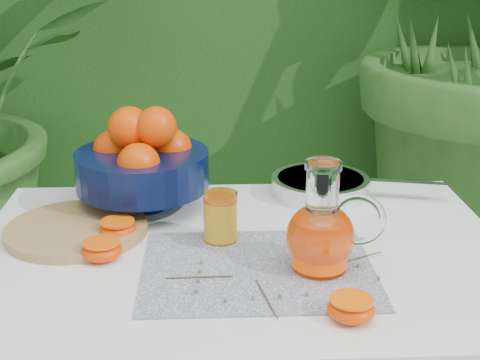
{
  "coord_description": "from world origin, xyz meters",
  "views": [
    {
      "loc": [
        0.07,
        -1.1,
        1.29
      ],
      "look_at": [
        0.13,
        0.04,
        0.88
      ],
      "focal_mm": 50.0,
      "sensor_mm": 36.0,
      "label": 1
    }
  ],
  "objects_px": {
    "saute_pan": "(322,185)",
    "cutting_board": "(77,230)",
    "white_table": "(241,288)",
    "juice_pitcher": "(322,233)",
    "fruit_bowl": "(142,161)"
  },
  "relations": [
    {
      "from": "saute_pan",
      "to": "cutting_board",
      "type": "bearing_deg",
      "value": -159.51
    },
    {
      "from": "saute_pan",
      "to": "white_table",
      "type": "bearing_deg",
      "value": -125.28
    },
    {
      "from": "cutting_board",
      "to": "white_table",
      "type": "bearing_deg",
      "value": -15.23
    },
    {
      "from": "cutting_board",
      "to": "juice_pitcher",
      "type": "relative_size",
      "value": 1.41
    },
    {
      "from": "fruit_bowl",
      "to": "saute_pan",
      "type": "bearing_deg",
      "value": 7.51
    },
    {
      "from": "juice_pitcher",
      "to": "white_table",
      "type": "bearing_deg",
      "value": 146.68
    },
    {
      "from": "juice_pitcher",
      "to": "saute_pan",
      "type": "height_order",
      "value": "juice_pitcher"
    },
    {
      "from": "white_table",
      "to": "juice_pitcher",
      "type": "relative_size",
      "value": 5.13
    },
    {
      "from": "juice_pitcher",
      "to": "cutting_board",
      "type": "bearing_deg",
      "value": 158.83
    },
    {
      "from": "white_table",
      "to": "juice_pitcher",
      "type": "height_order",
      "value": "juice_pitcher"
    },
    {
      "from": "fruit_bowl",
      "to": "juice_pitcher",
      "type": "bearing_deg",
      "value": -43.5
    },
    {
      "from": "white_table",
      "to": "saute_pan",
      "type": "relative_size",
      "value": 2.49
    },
    {
      "from": "white_table",
      "to": "cutting_board",
      "type": "height_order",
      "value": "cutting_board"
    },
    {
      "from": "cutting_board",
      "to": "juice_pitcher",
      "type": "xyz_separation_m",
      "value": [
        0.45,
        -0.17,
        0.06
      ]
    },
    {
      "from": "cutting_board",
      "to": "saute_pan",
      "type": "distance_m",
      "value": 0.55
    }
  ]
}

